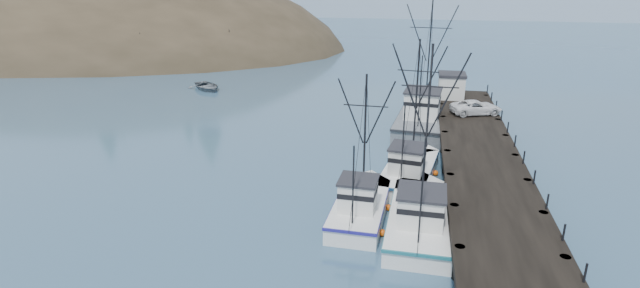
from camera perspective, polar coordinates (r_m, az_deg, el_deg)
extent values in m
plane|color=#325370|center=(29.17, -8.12, -13.63)|extent=(400.00, 400.00, 0.00)
cube|color=black|center=(41.77, 17.87, -1.25)|extent=(6.00, 44.00, 0.50)
cylinder|color=black|center=(28.31, 15.51, -12.93)|extent=(0.56, 0.56, 2.00)
cylinder|color=black|center=(29.28, 25.95, -13.15)|extent=(0.56, 0.56, 2.00)
cylinder|color=black|center=(32.65, 14.96, -8.29)|extent=(0.56, 0.56, 2.00)
cylinder|color=black|center=(33.50, 23.95, -8.65)|extent=(0.56, 0.56, 2.00)
cylinder|color=black|center=(37.16, 14.55, -4.75)|extent=(0.56, 0.56, 2.00)
cylinder|color=black|center=(37.91, 22.43, -5.16)|extent=(0.56, 0.56, 2.00)
cylinder|color=black|center=(41.78, 14.23, -1.99)|extent=(0.56, 0.56, 2.00)
cylinder|color=black|center=(42.44, 21.25, -2.41)|extent=(0.56, 0.56, 2.00)
cylinder|color=black|center=(46.48, 13.98, 0.22)|extent=(0.56, 0.56, 2.00)
cylinder|color=black|center=(47.08, 20.30, -0.19)|extent=(0.56, 0.56, 2.00)
cylinder|color=black|center=(51.23, 13.78, 2.02)|extent=(0.56, 0.56, 2.00)
cylinder|color=black|center=(51.78, 19.52, 1.63)|extent=(0.56, 0.56, 2.00)
cylinder|color=black|center=(56.03, 13.60, 3.51)|extent=(0.56, 0.56, 2.00)
cylinder|color=black|center=(56.53, 18.87, 3.14)|extent=(0.56, 0.56, 2.00)
cylinder|color=black|center=(60.86, 13.46, 4.77)|extent=(0.56, 0.56, 2.00)
cylinder|color=black|center=(61.32, 18.32, 4.42)|extent=(0.56, 0.56, 2.00)
ellipsoid|color=#382D1E|center=(129.79, -26.64, 7.67)|extent=(132.00, 78.00, 51.00)
ellipsoid|color=black|center=(135.36, -27.59, 9.66)|extent=(109.20, 62.40, 41.60)
cube|color=beige|center=(92.81, -19.46, 9.36)|extent=(4.00, 5.00, 2.80)
cube|color=beige|center=(99.28, -21.35, 9.73)|extent=(4.00, 5.00, 2.80)
cube|color=beige|center=(96.13, -15.58, 10.06)|extent=(4.00, 5.00, 2.80)
cube|color=#9EB2C6|center=(193.62, 11.86, 14.30)|extent=(360.00, 40.00, 26.00)
cube|color=silver|center=(214.15, -2.11, 15.13)|extent=(180.00, 25.00, 18.00)
cube|color=white|center=(90.17, -14.25, 8.89)|extent=(1.00, 3.50, 0.90)
cylinder|color=black|center=(89.72, -14.41, 10.71)|extent=(0.08, 0.08, 6.00)
cube|color=white|center=(92.03, -23.86, 8.05)|extent=(1.00, 3.50, 0.90)
cylinder|color=black|center=(91.59, -24.11, 9.82)|extent=(0.08, 0.08, 6.00)
cube|color=white|center=(87.38, -19.49, 8.06)|extent=(1.00, 3.50, 0.90)
cylinder|color=black|center=(86.91, -19.70, 9.93)|extent=(0.08, 0.08, 6.00)
cube|color=white|center=(89.76, -22.07, 8.03)|extent=(1.00, 3.50, 0.90)
cylinder|color=black|center=(89.31, -22.30, 9.85)|extent=(0.08, 0.08, 6.00)
cube|color=white|center=(92.45, -8.07, 9.54)|extent=(1.00, 3.50, 0.90)
cylinder|color=black|center=(92.01, -8.16, 11.31)|extent=(0.08, 0.08, 6.00)
cube|color=white|center=(90.99, -10.92, 9.22)|extent=(1.00, 3.50, 0.90)
cylinder|color=black|center=(90.54, -11.03, 11.03)|extent=(0.08, 0.08, 6.00)
cube|color=white|center=(88.39, -10.12, 8.98)|extent=(1.00, 3.50, 0.90)
cylinder|color=black|center=(87.93, -10.24, 10.84)|extent=(0.08, 0.08, 6.00)
cube|color=white|center=(32.82, 11.33, -8.91)|extent=(4.13, 9.91, 1.60)
cube|color=white|center=(37.22, 11.62, -5.40)|extent=(3.83, 3.83, 1.60)
cube|color=#1C6672|center=(32.50, 11.41, -7.82)|extent=(4.21, 10.17, 0.18)
cube|color=silver|center=(30.91, 11.45, -7.14)|extent=(2.76, 2.85, 1.90)
cube|color=#26262B|center=(30.47, 11.58, -5.40)|extent=(3.00, 3.10, 0.16)
cylinder|color=black|center=(31.92, 12.13, 1.89)|extent=(0.14, 0.14, 10.38)
cylinder|color=black|center=(27.71, 11.56, -5.41)|extent=(0.10, 0.10, 6.23)
cube|color=white|center=(33.70, 4.58, -7.78)|extent=(3.54, 8.12, 1.60)
cube|color=white|center=(37.27, 5.55, -5.03)|extent=(3.22, 3.22, 1.60)
cube|color=navy|center=(33.39, 4.61, -6.71)|extent=(3.61, 8.32, 0.18)
cube|color=silver|center=(32.02, 4.37, -5.81)|extent=(2.34, 2.34, 1.90)
cube|color=#26262B|center=(31.59, 4.42, -4.12)|extent=(2.54, 2.56, 0.16)
cylinder|color=black|center=(32.91, 5.14, 0.88)|extent=(0.14, 0.14, 8.30)
cylinder|color=black|center=(29.54, 3.80, -4.76)|extent=(0.10, 0.10, 4.98)
cube|color=white|center=(39.89, 10.09, -3.57)|extent=(4.78, 9.45, 1.60)
cube|color=white|center=(44.04, 11.12, -1.39)|extent=(3.44, 3.44, 1.60)
cube|color=navy|center=(39.62, 10.15, -2.63)|extent=(4.88, 9.69, 0.18)
cube|color=silver|center=(38.18, 9.93, -1.79)|extent=(2.78, 2.88, 1.90)
cube|color=#26262B|center=(37.82, 10.02, -0.33)|extent=(3.02, 3.14, 0.16)
cylinder|color=black|center=(39.41, 10.92, 4.74)|extent=(0.14, 0.14, 9.65)
cylinder|color=black|center=(35.36, 9.44, -0.13)|extent=(0.10, 0.10, 5.79)
cube|color=slate|center=(52.90, 11.64, 2.44)|extent=(5.93, 13.75, 2.20)
cube|color=slate|center=(59.31, 12.29, 4.23)|extent=(4.62, 4.62, 2.20)
cube|color=black|center=(52.62, 11.72, 3.49)|extent=(6.06, 14.10, 0.18)
cube|color=silver|center=(50.61, 11.63, 4.51)|extent=(3.60, 4.07, 2.60)
cube|color=#26262B|center=(50.28, 11.73, 6.02)|extent=(3.91, 4.44, 0.16)
cylinder|color=black|center=(53.43, 12.35, 9.89)|extent=(0.14, 0.14, 11.08)
cylinder|color=black|center=(46.81, 11.37, 5.88)|extent=(0.10, 0.10, 6.65)
cube|color=silver|center=(58.46, 14.77, 6.34)|extent=(2.80, 3.00, 2.50)
cube|color=#26262B|center=(58.18, 14.89, 7.69)|extent=(3.00, 3.20, 0.30)
imported|color=white|center=(52.44, 17.42, 4.02)|extent=(5.53, 3.85, 1.40)
imported|color=slate|center=(71.35, -12.77, 6.10)|extent=(7.00, 7.06, 1.20)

